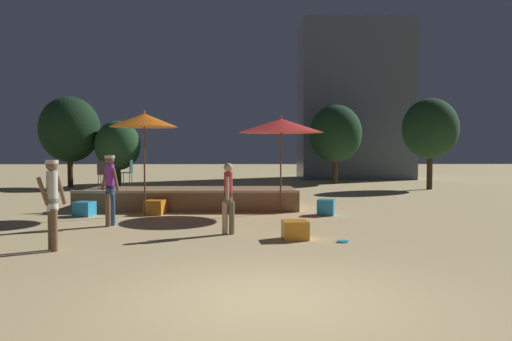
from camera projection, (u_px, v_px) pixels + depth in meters
name	position (u px, v px, depth m)	size (l,w,h in m)	color
ground_plane	(266.00, 300.00, 6.53)	(120.00, 120.00, 0.00)	tan
wooden_deck	(191.00, 198.00, 16.99)	(7.13, 2.95, 0.69)	olive
patio_umbrella_0	(144.00, 120.00, 14.79)	(2.01, 2.01, 3.12)	brown
patio_umbrella_1	(281.00, 126.00, 15.29)	(2.63, 2.63, 2.99)	brown
cube_seat_0	(84.00, 209.00, 14.73)	(0.60, 0.60, 0.43)	#2D9EDB
cube_seat_1	(326.00, 207.00, 14.96)	(0.62, 0.62, 0.47)	#2D9EDB
cube_seat_2	(295.00, 230.00, 10.92)	(0.59, 0.59, 0.41)	orange
cube_seat_3	(155.00, 207.00, 15.13)	(0.62, 0.62, 0.43)	orange
person_0	(228.00, 196.00, 11.54)	(0.29, 0.46, 1.66)	#72664C
person_1	(52.00, 199.00, 9.66)	(0.49, 0.42, 1.77)	brown
person_2	(110.00, 185.00, 12.76)	(0.55, 0.30, 1.83)	#2D4C7F
bistro_chair_0	(103.00, 172.00, 16.40)	(0.40, 0.40, 0.90)	#47474C
bistro_chair_1	(129.00, 170.00, 17.73)	(0.40, 0.40, 0.90)	#1E4C47
frisbee_disc	(343.00, 241.00, 10.58)	(0.25, 0.25, 0.03)	#33B2D8
background_tree_0	(335.00, 134.00, 28.42)	(2.98, 2.98, 4.52)	#3D2B1C
background_tree_1	(118.00, 146.00, 25.71)	(2.32, 2.32, 3.45)	#3D2B1C
background_tree_2	(430.00, 129.00, 24.48)	(2.71, 2.71, 4.48)	#3D2B1C
background_tree_3	(70.00, 130.00, 25.94)	(3.11, 3.11, 4.72)	#3D2B1C
distant_building	(354.00, 102.00, 33.87)	(7.37, 4.36, 10.44)	#4C5666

